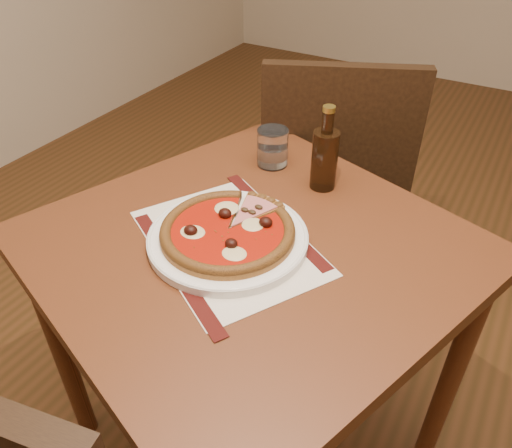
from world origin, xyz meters
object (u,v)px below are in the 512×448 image
at_px(plate, 228,238).
at_px(bottle, 325,157).
at_px(chair_far, 333,176).
at_px(table, 251,277).
at_px(water_glass, 273,147).
at_px(pizza, 228,231).

height_order(plate, bottle, bottle).
xyz_separation_m(chair_far, plate, (0.04, -0.67, 0.22)).
distance_m(table, chair_far, 0.66).
relative_size(table, plate, 3.13).
xyz_separation_m(water_glass, bottle, (0.15, -0.03, 0.03)).
bearing_deg(bottle, water_glass, 167.83).
height_order(chair_far, water_glass, chair_far).
xyz_separation_m(chair_far, bottle, (0.12, -0.38, 0.29)).
bearing_deg(table, plate, -143.35).
distance_m(table, water_glass, 0.35).
relative_size(chair_far, plate, 2.91).
distance_m(table, bottle, 0.32).
distance_m(plate, water_glass, 0.34).
relative_size(plate, water_glass, 3.44).
distance_m(pizza, bottle, 0.31).
bearing_deg(water_glass, table, -69.19).
height_order(table, pizza, pizza).
relative_size(chair_far, pizza, 3.47).
bearing_deg(water_glass, chair_far, 83.79).
relative_size(water_glass, bottle, 0.47).
xyz_separation_m(table, water_glass, (-0.11, 0.30, 0.15)).
bearing_deg(pizza, bottle, 75.00).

